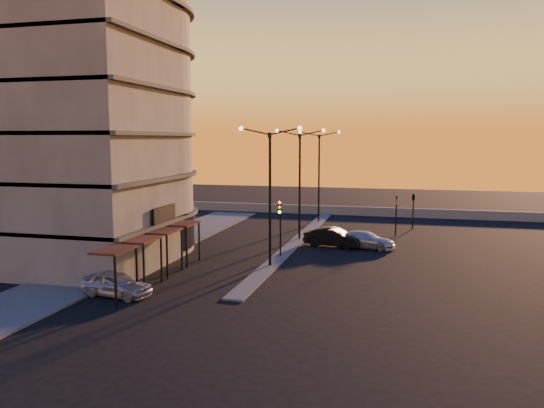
{
  "coord_description": "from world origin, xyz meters",
  "views": [
    {
      "loc": [
        8.93,
        -34.15,
        8.67
      ],
      "look_at": [
        -1.09,
        4.77,
        3.71
      ],
      "focal_mm": 35.0,
      "sensor_mm": 36.0,
      "label": 1
    }
  ],
  "objects_px": {
    "car_wagon": "(365,240)",
    "car_sedan": "(333,237)",
    "traffic_light_main": "(280,219)",
    "car_hatchback": "(117,284)",
    "streetlamp_mid": "(300,175)"
  },
  "relations": [
    {
      "from": "car_sedan",
      "to": "streetlamp_mid",
      "type": "bearing_deg",
      "value": 67.58
    },
    {
      "from": "traffic_light_main",
      "to": "car_wagon",
      "type": "xyz_separation_m",
      "value": [
        5.8,
        5.05,
        -2.22
      ]
    },
    {
      "from": "car_wagon",
      "to": "car_hatchback",
      "type": "bearing_deg",
      "value": 154.85
    },
    {
      "from": "car_hatchback",
      "to": "car_wagon",
      "type": "height_order",
      "value": "car_hatchback"
    },
    {
      "from": "streetlamp_mid",
      "to": "car_wagon",
      "type": "relative_size",
      "value": 2.05
    },
    {
      "from": "streetlamp_mid",
      "to": "car_hatchback",
      "type": "height_order",
      "value": "streetlamp_mid"
    },
    {
      "from": "car_wagon",
      "to": "streetlamp_mid",
      "type": "bearing_deg",
      "value": 81.63
    },
    {
      "from": "streetlamp_mid",
      "to": "car_wagon",
      "type": "xyz_separation_m",
      "value": [
        5.8,
        -2.08,
        -4.92
      ]
    },
    {
      "from": "streetlamp_mid",
      "to": "traffic_light_main",
      "type": "xyz_separation_m",
      "value": [
        0.0,
        -7.13,
        -2.7
      ]
    },
    {
      "from": "traffic_light_main",
      "to": "car_sedan",
      "type": "height_order",
      "value": "traffic_light_main"
    },
    {
      "from": "car_wagon",
      "to": "traffic_light_main",
      "type": "bearing_deg",
      "value": 142.41
    },
    {
      "from": "car_sedan",
      "to": "car_wagon",
      "type": "height_order",
      "value": "car_sedan"
    },
    {
      "from": "car_sedan",
      "to": "car_wagon",
      "type": "relative_size",
      "value": 1.01
    },
    {
      "from": "car_wagon",
      "to": "car_sedan",
      "type": "bearing_deg",
      "value": 103.3
    },
    {
      "from": "car_hatchback",
      "to": "car_sedan",
      "type": "xyz_separation_m",
      "value": [
        9.74,
        16.53,
        0.07
      ]
    }
  ]
}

